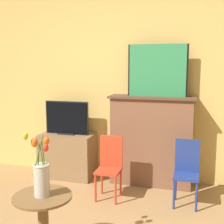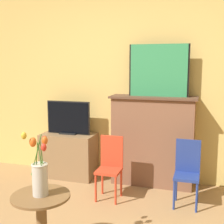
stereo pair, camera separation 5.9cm
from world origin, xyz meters
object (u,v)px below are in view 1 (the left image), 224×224
at_px(painting, 157,70).
at_px(vase_tulips, 41,174).
at_px(tv_monitor, 67,118).
at_px(chair_blue, 187,169).
at_px(chair_red, 110,164).

distance_m(painting, vase_tulips, 2.03).
relative_size(painting, tv_monitor, 1.21).
relative_size(chair_blue, vase_tulips, 1.40).
bearing_deg(chair_red, vase_tulips, -99.15).
bearing_deg(painting, chair_red, -128.81).
xyz_separation_m(tv_monitor, chair_red, (0.74, -0.50, -0.41)).
height_order(painting, chair_red, painting).
distance_m(painting, chair_blue, 1.23).
bearing_deg(chair_red, painting, 51.19).
bearing_deg(vase_tulips, chair_red, 80.85).
bearing_deg(tv_monitor, chair_red, -33.63).
xyz_separation_m(tv_monitor, vase_tulips, (0.55, -1.71, -0.12)).
height_order(tv_monitor, chair_red, tv_monitor).
bearing_deg(chair_blue, vase_tulips, -129.29).
distance_m(chair_red, chair_blue, 0.86).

